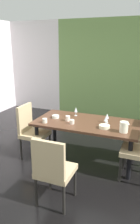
{
  "coord_description": "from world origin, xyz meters",
  "views": [
    {
      "loc": [
        1.58,
        -2.92,
        2.0
      ],
      "look_at": [
        0.21,
        0.49,
        0.85
      ],
      "focal_mm": 35.0,
      "sensor_mm": 36.0,
      "label": 1
    }
  ],
  "objects_px": {
    "wine_glass_center": "(106,119)",
    "cup_near_window": "(72,122)",
    "chair_head_near": "(53,169)",
    "pitcher_left": "(124,127)",
    "dining_table": "(87,126)",
    "serving_bowl_front": "(104,127)",
    "wine_glass_near_shelf": "(76,110)",
    "serving_bowl_right": "(56,117)",
    "cup_rear": "(68,118)",
    "wine_glass_south": "(107,116)",
    "chair_left_near": "(31,129)",
    "cup_north": "(45,121)"
  },
  "relations": [
    {
      "from": "chair_left_near",
      "to": "wine_glass_near_shelf",
      "type": "height_order",
      "value": "chair_left_near"
    },
    {
      "from": "dining_table",
      "to": "chair_left_near",
      "type": "relative_size",
      "value": 1.84
    },
    {
      "from": "dining_table",
      "to": "cup_rear",
      "type": "height_order",
      "value": "cup_rear"
    },
    {
      "from": "wine_glass_near_shelf",
      "to": "cup_north",
      "type": "xyz_separation_m",
      "value": [
        -0.35,
        -0.56,
        -0.07
      ]
    },
    {
      "from": "cup_rear",
      "to": "wine_glass_center",
      "type": "bearing_deg",
      "value": 2.95
    },
    {
      "from": "serving_bowl_right",
      "to": "cup_north",
      "type": "height_order",
      "value": "cup_north"
    },
    {
      "from": "chair_head_near",
      "to": "wine_glass_south",
      "type": "xyz_separation_m",
      "value": [
        0.35,
        1.39,
        0.3
      ]
    },
    {
      "from": "cup_rear",
      "to": "pitcher_left",
      "type": "relative_size",
      "value": 0.55
    },
    {
      "from": "cup_near_window",
      "to": "wine_glass_center",
      "type": "bearing_deg",
      "value": 14.81
    },
    {
      "from": "dining_table",
      "to": "cup_north",
      "type": "relative_size",
      "value": 21.75
    },
    {
      "from": "dining_table",
      "to": "chair_left_near",
      "type": "bearing_deg",
      "value": -163.52
    },
    {
      "from": "serving_bowl_front",
      "to": "wine_glass_south",
      "type": "bearing_deg",
      "value": 94.55
    },
    {
      "from": "wine_glass_south",
      "to": "cup_rear",
      "type": "bearing_deg",
      "value": -165.81
    },
    {
      "from": "cup_rear",
      "to": "dining_table",
      "type": "bearing_deg",
      "value": 13.29
    },
    {
      "from": "wine_glass_near_shelf",
      "to": "pitcher_left",
      "type": "xyz_separation_m",
      "value": [
        0.96,
        -0.49,
        -0.03
      ]
    },
    {
      "from": "serving_bowl_front",
      "to": "pitcher_left",
      "type": "distance_m",
      "value": 0.32
    },
    {
      "from": "chair_left_near",
      "to": "serving_bowl_right",
      "type": "height_order",
      "value": "chair_left_near"
    },
    {
      "from": "chair_head_near",
      "to": "wine_glass_south",
      "type": "bearing_deg",
      "value": 75.89
    },
    {
      "from": "dining_table",
      "to": "pitcher_left",
      "type": "distance_m",
      "value": 0.72
    },
    {
      "from": "chair_head_near",
      "to": "pitcher_left",
      "type": "xyz_separation_m",
      "value": [
        0.68,
        1.06,
        0.26
      ]
    },
    {
      "from": "dining_table",
      "to": "pitcher_left",
      "type": "height_order",
      "value": "pitcher_left"
    },
    {
      "from": "wine_glass_south",
      "to": "cup_near_window",
      "type": "xyz_separation_m",
      "value": [
        -0.53,
        -0.27,
        -0.08
      ]
    },
    {
      "from": "wine_glass_south",
      "to": "serving_bowl_right",
      "type": "height_order",
      "value": "wine_glass_south"
    },
    {
      "from": "wine_glass_south",
      "to": "cup_near_window",
      "type": "relative_size",
      "value": 2.07
    },
    {
      "from": "chair_left_near",
      "to": "serving_bowl_front",
      "type": "xyz_separation_m",
      "value": [
        1.31,
        0.11,
        0.2
      ]
    },
    {
      "from": "dining_table",
      "to": "cup_north",
      "type": "xyz_separation_m",
      "value": [
        -0.65,
        -0.31,
        0.12
      ]
    },
    {
      "from": "dining_table",
      "to": "wine_glass_south",
      "type": "relative_size",
      "value": 10.7
    },
    {
      "from": "cup_north",
      "to": "chair_left_near",
      "type": "bearing_deg",
      "value": 174.84
    },
    {
      "from": "serving_bowl_front",
      "to": "cup_north",
      "type": "relative_size",
      "value": 2.1
    },
    {
      "from": "chair_left_near",
      "to": "wine_glass_south",
      "type": "xyz_separation_m",
      "value": [
        1.29,
        0.37,
        0.29
      ]
    },
    {
      "from": "cup_north",
      "to": "dining_table",
      "type": "bearing_deg",
      "value": 25.39
    },
    {
      "from": "chair_head_near",
      "to": "chair_left_near",
      "type": "bearing_deg",
      "value": 132.72
    },
    {
      "from": "wine_glass_center",
      "to": "dining_table",
      "type": "bearing_deg",
      "value": 172.89
    },
    {
      "from": "wine_glass_near_shelf",
      "to": "wine_glass_south",
      "type": "bearing_deg",
      "value": -14.82
    },
    {
      "from": "cup_north",
      "to": "serving_bowl_front",
      "type": "bearing_deg",
      "value": 7.64
    },
    {
      "from": "wine_glass_center",
      "to": "pitcher_left",
      "type": "bearing_deg",
      "value": -30.48
    },
    {
      "from": "chair_left_near",
      "to": "wine_glass_south",
      "type": "bearing_deg",
      "value": 106.12
    },
    {
      "from": "wine_glass_center",
      "to": "cup_near_window",
      "type": "xyz_separation_m",
      "value": [
        -0.54,
        -0.14,
        -0.07
      ]
    },
    {
      "from": "dining_table",
      "to": "cup_near_window",
      "type": "relative_size",
      "value": 22.14
    },
    {
      "from": "wine_glass_near_shelf",
      "to": "wine_glass_south",
      "type": "distance_m",
      "value": 0.65
    },
    {
      "from": "cup_rear",
      "to": "wine_glass_south",
      "type": "bearing_deg",
      "value": 14.19
    },
    {
      "from": "dining_table",
      "to": "wine_glass_near_shelf",
      "type": "bearing_deg",
      "value": 139.56
    },
    {
      "from": "wine_glass_south",
      "to": "serving_bowl_front",
      "type": "height_order",
      "value": "wine_glass_south"
    },
    {
      "from": "dining_table",
      "to": "wine_glass_south",
      "type": "height_order",
      "value": "wine_glass_south"
    },
    {
      "from": "dining_table",
      "to": "serving_bowl_front",
      "type": "relative_size",
      "value": 10.36
    },
    {
      "from": "chair_head_near",
      "to": "wine_glass_center",
      "type": "xyz_separation_m",
      "value": [
        0.36,
        1.25,
        0.29
      ]
    },
    {
      "from": "dining_table",
      "to": "serving_bowl_right",
      "type": "bearing_deg",
      "value": -179.3
    },
    {
      "from": "wine_glass_near_shelf",
      "to": "cup_near_window",
      "type": "height_order",
      "value": "wine_glass_near_shelf"
    },
    {
      "from": "pitcher_left",
      "to": "dining_table",
      "type": "bearing_deg",
      "value": 160.68
    },
    {
      "from": "wine_glass_south",
      "to": "serving_bowl_right",
      "type": "distance_m",
      "value": 0.93
    }
  ]
}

